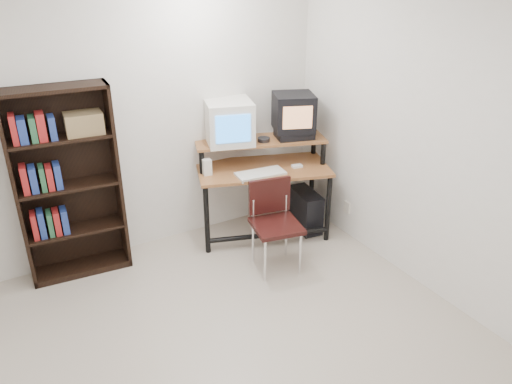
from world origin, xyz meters
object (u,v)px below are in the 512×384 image
school_chair (274,216)px  bookshelf (68,182)px  crt_tv (294,112)px  pc_tower (305,210)px  crt_monitor (229,122)px  computer_desk (263,170)px

school_chair → bookshelf: 1.82m
bookshelf → crt_tv: bearing=-0.9°
pc_tower → school_chair: 0.84m
crt_monitor → school_chair: bearing=-71.6°
crt_tv → bookshelf: size_ratio=0.29×
computer_desk → crt_tv: (0.37, 0.02, 0.53)m
pc_tower → bookshelf: (-2.23, 0.40, 0.67)m
pc_tower → school_chair: size_ratio=0.54×
computer_desk → pc_tower: computer_desk is taller
crt_monitor → school_chair: crt_monitor is taller
crt_monitor → bookshelf: (-1.55, 0.02, -0.30)m
crt_tv → school_chair: crt_tv is taller
computer_desk → school_chair: (-0.23, -0.59, -0.19)m
computer_desk → crt_monitor: 0.58m
computer_desk → bookshelf: bearing=-168.6°
computer_desk → pc_tower: bearing=-2.5°
computer_desk → school_chair: computer_desk is taller
school_chair → bookshelf: size_ratio=0.48×
crt_tv → school_chair: size_ratio=0.60×
bookshelf → school_chair: bearing=-22.9°
computer_desk → bookshelf: 1.83m
computer_desk → crt_tv: bearing=22.3°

